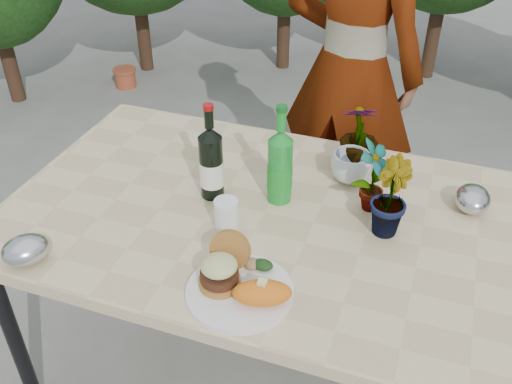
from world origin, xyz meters
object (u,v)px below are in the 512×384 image
(patio_table, at_px, (265,227))
(wine_bottle, at_px, (211,164))
(dinner_plate, at_px, (240,292))
(person, at_px, (350,71))

(patio_table, distance_m, wine_bottle, 0.26)
(patio_table, xyz_separation_m, dinner_plate, (0.05, -0.35, 0.06))
(dinner_plate, relative_size, wine_bottle, 0.87)
(person, bearing_deg, wine_bottle, 85.41)
(dinner_plate, xyz_separation_m, wine_bottle, (-0.24, 0.38, 0.11))
(dinner_plate, height_order, wine_bottle, wine_bottle)
(patio_table, height_order, dinner_plate, dinner_plate)
(patio_table, bearing_deg, person, 85.94)
(dinner_plate, relative_size, person, 0.16)
(wine_bottle, xyz_separation_m, person, (0.25, 0.88, -0.02))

